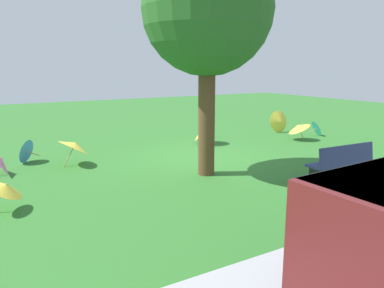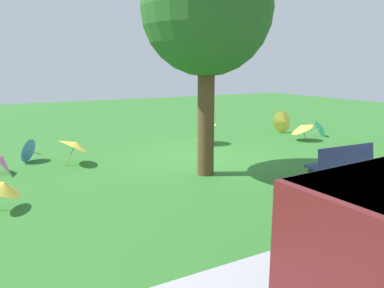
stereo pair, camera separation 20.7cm
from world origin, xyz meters
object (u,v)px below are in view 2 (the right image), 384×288
(park_bench, at_px, (341,164))
(parasol_yellow_0, at_px, (283,122))
(shade_tree, at_px, (207,11))
(parasol_teal_1, at_px, (321,128))
(parasol_pink_0, at_px, (1,159))
(parasol_yellow_2, at_px, (3,186))
(parasol_blue_0, at_px, (26,150))
(parasol_yellow_4, at_px, (75,145))
(parasol_yellow_3, at_px, (205,130))
(parasol_yellow_1, at_px, (301,128))

(park_bench, relative_size, parasol_yellow_0, 1.85)
(shade_tree, relative_size, parasol_teal_1, 7.60)
(parasol_pink_0, bearing_deg, park_bench, 144.99)
(park_bench, relative_size, parasol_yellow_2, 2.02)
(park_bench, distance_m, parasol_blue_0, 8.06)
(parasol_yellow_0, bearing_deg, parasol_yellow_2, 19.89)
(parasol_yellow_2, bearing_deg, parasol_yellow_4, -124.44)
(park_bench, relative_size, parasol_yellow_3, 1.40)
(park_bench, distance_m, parasol_yellow_4, 6.59)
(parasol_yellow_2, bearing_deg, parasol_blue_0, -100.72)
(parasol_yellow_2, height_order, parasol_teal_1, parasol_yellow_2)
(parasol_pink_0, bearing_deg, parasol_teal_1, 178.57)
(parasol_yellow_1, xyz_separation_m, parasol_pink_0, (9.40, -0.53, -0.10))
(parasol_yellow_3, bearing_deg, parasol_teal_1, 168.95)
(parasol_yellow_4, bearing_deg, parasol_yellow_2, 55.56)
(parasol_pink_0, bearing_deg, parasol_yellow_4, 179.86)
(parasol_yellow_2, bearing_deg, parasol_yellow_3, -152.21)
(parasol_yellow_1, xyz_separation_m, parasol_yellow_3, (3.26, -1.15, -0.00))
(parasol_teal_1, bearing_deg, parasol_blue_0, -6.83)
(parasol_teal_1, height_order, parasol_yellow_4, parasol_yellow_4)
(parasol_yellow_2, distance_m, parasol_teal_1, 11.00)
(parasol_yellow_2, height_order, parasol_yellow_4, parasol_yellow_4)
(park_bench, height_order, parasol_yellow_2, park_bench)
(parasol_teal_1, bearing_deg, parasol_pink_0, -1.43)
(shade_tree, height_order, parasol_yellow_4, shade_tree)
(park_bench, relative_size, shade_tree, 0.31)
(parasol_blue_0, bearing_deg, park_bench, 136.90)
(parasol_yellow_3, bearing_deg, park_bench, 94.15)
(parasol_yellow_1, relative_size, parasol_blue_0, 1.51)
(park_bench, bearing_deg, parasol_yellow_3, -85.85)
(park_bench, height_order, parasol_blue_0, park_bench)
(parasol_teal_1, xyz_separation_m, parasol_yellow_3, (4.56, -0.89, 0.16))
(parasol_yellow_4, bearing_deg, parasol_yellow_0, -173.22)
(park_bench, distance_m, parasol_pink_0, 7.97)
(parasol_blue_0, relative_size, parasol_yellow_4, 0.72)
(parasol_yellow_0, xyz_separation_m, parasol_yellow_4, (8.16, 0.97, 0.10))
(park_bench, distance_m, parasol_yellow_0, 6.50)
(parasol_yellow_1, distance_m, parasol_pink_0, 9.42)
(park_bench, xyz_separation_m, parasol_yellow_0, (-3.40, -5.53, -0.03))
(parasol_yellow_2, relative_size, parasol_yellow_3, 0.69)
(parasol_pink_0, bearing_deg, parasol_yellow_2, 89.13)
(parasol_yellow_0, xyz_separation_m, parasol_teal_1, (-0.78, 1.23, -0.14))
(parasol_yellow_0, distance_m, parasol_yellow_3, 3.79)
(park_bench, bearing_deg, shade_tree, -43.99)
(parasol_yellow_2, bearing_deg, parasol_yellow_0, -160.11)
(parasol_yellow_4, bearing_deg, parasol_yellow_3, -171.85)
(park_bench, bearing_deg, parasol_yellow_0, -121.55)
(parasol_blue_0, xyz_separation_m, parasol_teal_1, (-10.07, 1.21, -0.03))
(parasol_yellow_3, xyz_separation_m, parasol_yellow_4, (4.38, 0.63, 0.07))
(parasol_blue_0, xyz_separation_m, parasol_yellow_2, (0.68, 3.58, 0.13))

